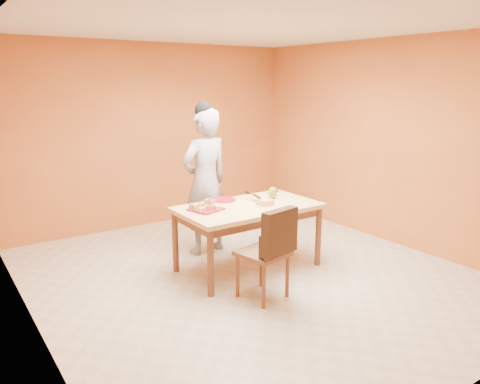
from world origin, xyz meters
TOP-DOWN VIEW (x-y plane):
  - floor at (0.00, 0.00)m, footprint 5.00×5.00m
  - ceiling at (0.00, 0.00)m, footprint 5.00×5.00m
  - wall_back at (0.00, 2.50)m, footprint 4.50×0.00m
  - wall_left at (-2.25, 0.00)m, footprint 0.00×5.00m
  - wall_right at (2.25, 0.00)m, footprint 0.00×5.00m
  - dining_table at (0.09, 0.19)m, footprint 1.60×0.90m
  - dining_chair at (-0.23, -0.53)m, footprint 0.52×0.59m
  - pastry_pile at (-0.40, 0.29)m, footprint 0.28×0.28m
  - person at (-0.03, 0.95)m, footprint 0.71×0.51m
  - pastry_platter at (-0.40, 0.29)m, footprint 0.39×0.39m
  - red_dinner_plate at (-0.01, 0.54)m, footprint 0.32×0.32m
  - white_cake_plate at (0.26, 0.09)m, footprint 0.30×0.30m
  - sponge_cake at (0.26, 0.09)m, footprint 0.22×0.22m
  - cake_server at (0.27, 0.27)m, footprint 0.11×0.26m
  - egg_ornament at (0.52, 0.29)m, footprint 0.13×0.11m
  - magenta_glass at (0.62, 0.41)m, footprint 0.08×0.08m
  - checker_tin at (0.76, 0.54)m, footprint 0.12×0.12m

SIDE VIEW (x-z plane):
  - floor at x=0.00m, z-range 0.00..0.00m
  - dining_chair at x=-0.23m, z-range 0.02..0.98m
  - dining_table at x=0.09m, z-range 0.29..1.05m
  - white_cake_plate at x=0.26m, z-range 0.76..0.77m
  - red_dinner_plate at x=-0.01m, z-range 0.76..0.78m
  - pastry_platter at x=-0.40m, z-range 0.76..0.78m
  - checker_tin at x=0.76m, z-range 0.76..0.79m
  - sponge_cake at x=0.26m, z-range 0.77..0.82m
  - magenta_glass at x=0.62m, z-range 0.76..0.86m
  - pastry_pile at x=-0.40m, z-range 0.78..0.87m
  - cake_server at x=0.27m, z-range 0.82..0.83m
  - egg_ornament at x=0.52m, z-range 0.76..0.90m
  - person at x=-0.03m, z-range 0.00..1.83m
  - wall_back at x=0.00m, z-range -0.90..3.60m
  - wall_left at x=-2.25m, z-range -1.15..3.85m
  - wall_right at x=2.25m, z-range -1.15..3.85m
  - ceiling at x=0.00m, z-range 2.70..2.70m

